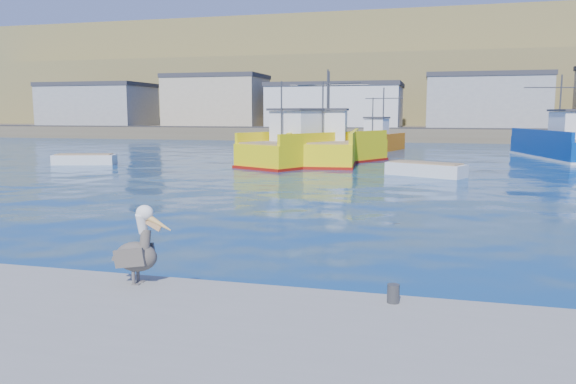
{
  "coord_description": "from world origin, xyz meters",
  "views": [
    {
      "loc": [
        3.54,
        -12.19,
        3.51
      ],
      "look_at": [
        -0.53,
        3.5,
        1.23
      ],
      "focal_mm": 35.0,
      "sensor_mm": 36.0,
      "label": 1
    }
  ],
  "objects_px": {
    "skiff_mid": "(426,171)",
    "pelican": "(138,250)",
    "skiff_left": "(85,160)",
    "boat_orange": "(379,140)",
    "trawler_yellow_b": "(327,147)",
    "trawler_yellow_a": "(314,148)",
    "trawler_blue": "(566,145)"
  },
  "relations": [
    {
      "from": "skiff_mid",
      "to": "pelican",
      "type": "bearing_deg",
      "value": -101.03
    },
    {
      "from": "skiff_left",
      "to": "skiff_mid",
      "type": "distance_m",
      "value": 22.99
    },
    {
      "from": "boat_orange",
      "to": "skiff_mid",
      "type": "bearing_deg",
      "value": -77.7
    },
    {
      "from": "trawler_yellow_b",
      "to": "pelican",
      "type": "xyz_separation_m",
      "value": [
        2.5,
        -31.41,
        0.01
      ]
    },
    {
      "from": "skiff_left",
      "to": "trawler_yellow_a",
      "type": "bearing_deg",
      "value": 15.92
    },
    {
      "from": "trawler_yellow_a",
      "to": "trawler_yellow_b",
      "type": "height_order",
      "value": "trawler_yellow_b"
    },
    {
      "from": "pelican",
      "to": "trawler_yellow_a",
      "type": "bearing_deg",
      "value": 95.9
    },
    {
      "from": "trawler_yellow_a",
      "to": "pelican",
      "type": "distance_m",
      "value": 29.71
    },
    {
      "from": "trawler_yellow_a",
      "to": "pelican",
      "type": "bearing_deg",
      "value": -84.1
    },
    {
      "from": "trawler_yellow_a",
      "to": "skiff_mid",
      "type": "xyz_separation_m",
      "value": [
        7.67,
        -5.87,
        -0.79
      ]
    },
    {
      "from": "boat_orange",
      "to": "pelican",
      "type": "xyz_separation_m",
      "value": [
        -0.02,
        -44.78,
        0.13
      ]
    },
    {
      "from": "trawler_yellow_b",
      "to": "skiff_mid",
      "type": "distance_m",
      "value": 10.53
    },
    {
      "from": "boat_orange",
      "to": "skiff_left",
      "type": "distance_m",
      "value": 26.83
    },
    {
      "from": "trawler_blue",
      "to": "skiff_left",
      "type": "height_order",
      "value": "trawler_blue"
    },
    {
      "from": "pelican",
      "to": "trawler_yellow_b",
      "type": "bearing_deg",
      "value": 94.54
    },
    {
      "from": "trawler_yellow_b",
      "to": "trawler_blue",
      "type": "relative_size",
      "value": 1.0
    },
    {
      "from": "trawler_blue",
      "to": "skiff_left",
      "type": "distance_m",
      "value": 35.99
    },
    {
      "from": "skiff_mid",
      "to": "pelican",
      "type": "distance_m",
      "value": 24.15
    },
    {
      "from": "trawler_yellow_b",
      "to": "pelican",
      "type": "relative_size",
      "value": 8.93
    },
    {
      "from": "trawler_yellow_a",
      "to": "trawler_blue",
      "type": "bearing_deg",
      "value": 27.47
    },
    {
      "from": "trawler_yellow_a",
      "to": "boat_orange",
      "type": "height_order",
      "value": "trawler_yellow_a"
    },
    {
      "from": "boat_orange",
      "to": "skiff_mid",
      "type": "height_order",
      "value": "boat_orange"
    },
    {
      "from": "boat_orange",
      "to": "trawler_yellow_b",
      "type": "bearing_deg",
      "value": -100.67
    },
    {
      "from": "trawler_blue",
      "to": "pelican",
      "type": "bearing_deg",
      "value": -111.01
    },
    {
      "from": "boat_orange",
      "to": "trawler_blue",
      "type": "bearing_deg",
      "value": -21.45
    },
    {
      "from": "trawler_blue",
      "to": "skiff_left",
      "type": "relative_size",
      "value": 2.9
    },
    {
      "from": "pelican",
      "to": "boat_orange",
      "type": "bearing_deg",
      "value": 89.97
    },
    {
      "from": "skiff_left",
      "to": "skiff_mid",
      "type": "relative_size",
      "value": 0.95
    },
    {
      "from": "trawler_yellow_b",
      "to": "skiff_left",
      "type": "bearing_deg",
      "value": -158.59
    },
    {
      "from": "trawler_yellow_a",
      "to": "skiff_left",
      "type": "distance_m",
      "value": 15.89
    },
    {
      "from": "skiff_left",
      "to": "pelican",
      "type": "xyz_separation_m",
      "value": [
        18.32,
        -25.2,
        0.82
      ]
    },
    {
      "from": "skiff_mid",
      "to": "pelican",
      "type": "height_order",
      "value": "pelican"
    }
  ]
}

